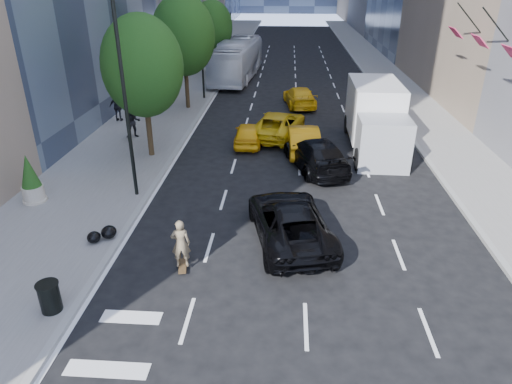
# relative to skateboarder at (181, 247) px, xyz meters

# --- Properties ---
(ground) EXTENTS (160.00, 160.00, 0.00)m
(ground) POSITION_rel_skateboarder_xyz_m (3.20, 1.43, -0.90)
(ground) COLOR black
(ground) RESTS_ON ground
(sidewalk_left) EXTENTS (6.00, 120.00, 0.15)m
(sidewalk_left) POSITION_rel_skateboarder_xyz_m (-5.80, 31.43, -0.82)
(sidewalk_left) COLOR slate
(sidewalk_left) RESTS_ON ground
(sidewalk_right) EXTENTS (4.00, 120.00, 0.15)m
(sidewalk_right) POSITION_rel_skateboarder_xyz_m (13.20, 31.43, -0.82)
(sidewalk_right) COLOR slate
(sidewalk_right) RESTS_ON ground
(lamp_near) EXTENTS (2.13, 0.22, 10.00)m
(lamp_near) POSITION_rel_skateboarder_xyz_m (-3.12, 5.43, 4.92)
(lamp_near) COLOR black
(lamp_near) RESTS_ON sidewalk_left
(lamp_far) EXTENTS (2.13, 0.22, 10.00)m
(lamp_far) POSITION_rel_skateboarder_xyz_m (-3.12, 23.43, 4.92)
(lamp_far) COLOR black
(lamp_far) RESTS_ON sidewalk_left
(tree_near) EXTENTS (4.20, 4.20, 7.46)m
(tree_near) POSITION_rel_skateboarder_xyz_m (-4.00, 10.43, 4.07)
(tree_near) COLOR black
(tree_near) RESTS_ON sidewalk_left
(tree_mid) EXTENTS (4.50, 4.50, 7.99)m
(tree_mid) POSITION_rel_skateboarder_xyz_m (-4.00, 20.43, 4.42)
(tree_mid) COLOR black
(tree_mid) RESTS_ON sidewalk_left
(tree_far) EXTENTS (3.90, 3.90, 6.92)m
(tree_far) POSITION_rel_skateboarder_xyz_m (-4.00, 33.43, 3.73)
(tree_far) COLOR black
(tree_far) RESTS_ON sidewalk_left
(traffic_signal) EXTENTS (2.48, 0.53, 5.20)m
(traffic_signal) POSITION_rel_skateboarder_xyz_m (-3.20, 41.43, 3.34)
(traffic_signal) COLOR black
(traffic_signal) RESTS_ON sidewalk_left
(facade_flags) EXTENTS (1.85, 13.30, 2.05)m
(facade_flags) POSITION_rel_skateboarder_xyz_m (13.84, 11.43, 5.29)
(facade_flags) COLOR black
(facade_flags) RESTS_ON ground
(skateboarder) EXTENTS (0.72, 0.54, 1.79)m
(skateboarder) POSITION_rel_skateboarder_xyz_m (0.00, 0.00, 0.00)
(skateboarder) COLOR #756449
(skateboarder) RESTS_ON ground
(black_sedan_lincoln) EXTENTS (3.81, 6.14, 1.58)m
(black_sedan_lincoln) POSITION_rel_skateboarder_xyz_m (3.70, 2.23, -0.10)
(black_sedan_lincoln) COLOR black
(black_sedan_lincoln) RESTS_ON ground
(black_sedan_mercedes) EXTENTS (3.77, 5.98, 1.61)m
(black_sedan_mercedes) POSITION_rel_skateboarder_xyz_m (5.04, 9.43, -0.09)
(black_sedan_mercedes) COLOR black
(black_sedan_mercedes) RESTS_ON ground
(taxi_a) EXTENTS (1.66, 3.94, 1.33)m
(taxi_a) POSITION_rel_skateboarder_xyz_m (1.20, 12.93, -0.23)
(taxi_a) COLOR #F4AD0C
(taxi_a) RESTS_ON ground
(taxi_b) EXTENTS (1.98, 4.87, 1.57)m
(taxi_b) POSITION_rel_skateboarder_xyz_m (4.40, 11.87, -0.11)
(taxi_b) COLOR orange
(taxi_b) RESTS_ON ground
(taxi_c) EXTENTS (3.78, 6.11, 1.58)m
(taxi_c) POSITION_rel_skateboarder_xyz_m (2.93, 14.43, -0.11)
(taxi_c) COLOR gold
(taxi_c) RESTS_ON ground
(taxi_d) EXTENTS (2.77, 5.29, 1.47)m
(taxi_d) POSITION_rel_skateboarder_xyz_m (4.40, 21.93, -0.16)
(taxi_d) COLOR #F2B30C
(taxi_d) RESTS_ON ground
(city_bus) EXTENTS (3.99, 13.17, 3.61)m
(city_bus) POSITION_rel_skateboarder_xyz_m (-1.45, 31.80, 0.91)
(city_bus) COLOR white
(city_bus) RESTS_ON ground
(box_truck) EXTENTS (2.92, 7.67, 3.64)m
(box_truck) POSITION_rel_skateboarder_xyz_m (8.54, 12.77, 0.95)
(box_truck) COLOR silver
(box_truck) RESTS_ON ground
(pedestrian_a) EXTENTS (1.13, 1.00, 1.95)m
(pedestrian_a) POSITION_rel_skateboarder_xyz_m (-5.91, 13.34, 0.23)
(pedestrian_a) COLOR black
(pedestrian_a) RESTS_ON sidewalk_left
(pedestrian_b) EXTENTS (1.14, 0.51, 1.92)m
(pedestrian_b) POSITION_rel_skateboarder_xyz_m (-8.00, 16.67, 0.22)
(pedestrian_b) COLOR black
(pedestrian_b) RESTS_ON sidewalk_left
(trash_can) EXTENTS (0.61, 0.61, 0.92)m
(trash_can) POSITION_rel_skateboarder_xyz_m (-3.40, -2.58, -0.29)
(trash_can) COLOR black
(trash_can) RESTS_ON sidewalk_left
(planter_shrub) EXTENTS (0.91, 0.91, 2.19)m
(planter_shrub) POSITION_rel_skateboarder_xyz_m (-7.59, 4.43, 0.30)
(planter_shrub) COLOR #BDB39D
(planter_shrub) RESTS_ON sidewalk_left
(garbage_bags) EXTENTS (0.99, 0.95, 0.49)m
(garbage_bags) POSITION_rel_skateboarder_xyz_m (-3.36, 1.46, -0.51)
(garbage_bags) COLOR black
(garbage_bags) RESTS_ON sidewalk_left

